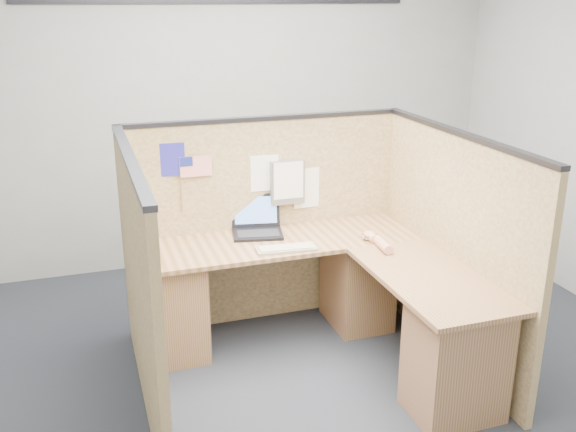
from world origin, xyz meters
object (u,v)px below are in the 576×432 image
object	(u,v)px
laptop	(255,224)
mouse	(369,237)
keyboard	(286,249)
l_desk	(324,305)

from	to	relation	value
laptop	mouse	bearing A→B (deg)	-18.52
laptop	keyboard	size ratio (longest dim) A/B	0.96
mouse	laptop	bearing A→B (deg)	150.25
l_desk	mouse	xyz separation A→B (m)	(0.40, 0.19, 0.36)
laptop	keyboard	world-z (taller)	laptop
l_desk	laptop	size ratio (longest dim) A/B	4.99
keyboard	mouse	bearing A→B (deg)	4.85
l_desk	laptop	bearing A→B (deg)	117.03
laptop	l_desk	bearing A→B (deg)	-51.74
l_desk	mouse	world-z (taller)	mouse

